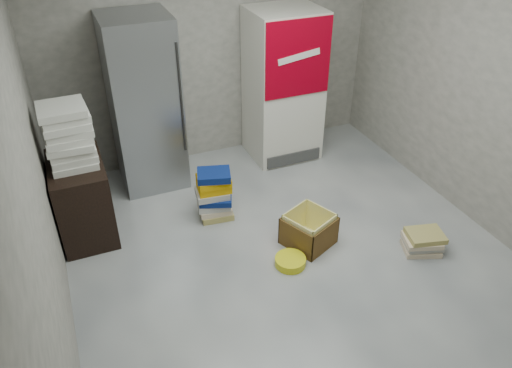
{
  "coord_description": "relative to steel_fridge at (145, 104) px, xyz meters",
  "views": [
    {
      "loc": [
        -1.69,
        -2.91,
        3.19
      ],
      "look_at": [
        -0.19,
        0.7,
        0.61
      ],
      "focal_mm": 35.0,
      "sensor_mm": 36.0,
      "label": 1
    }
  ],
  "objects": [
    {
      "name": "coke_cooler",
      "position": [
        1.65,
        -0.01,
        -0.05
      ],
      "size": [
        0.8,
        0.73,
        1.8
      ],
      "color": "silver",
      "rests_on": "ground"
    },
    {
      "name": "supply_box_stack",
      "position": [
        -0.82,
        -0.73,
        0.14
      ],
      "size": [
        0.44,
        0.45,
        0.58
      ],
      "color": "silver",
      "rests_on": "wood_shelf"
    },
    {
      "name": "room_shell",
      "position": [
        0.9,
        -2.13,
        0.85
      ],
      "size": [
        4.04,
        5.04,
        2.82
      ],
      "color": "#A7A096",
      "rests_on": "ground"
    },
    {
      "name": "ground",
      "position": [
        0.9,
        -2.13,
        -0.95
      ],
      "size": [
        5.0,
        5.0,
        0.0
      ],
      "primitive_type": "plane",
      "color": "beige",
      "rests_on": "ground"
    },
    {
      "name": "bucket_lid",
      "position": [
        0.84,
        -1.95,
        -0.91
      ],
      "size": [
        0.32,
        0.32,
        0.08
      ],
      "primitive_type": "cylinder",
      "rotation": [
        0.0,
        0.0,
        0.13
      ],
      "color": "yellow",
      "rests_on": "ground"
    },
    {
      "name": "phonebook_stack_main",
      "position": [
        0.43,
        -0.98,
        -0.67
      ],
      "size": [
        0.4,
        0.36,
        0.56
      ],
      "rotation": [
        0.0,
        0.0,
        -0.26
      ],
      "color": "tan",
      "rests_on": "ground"
    },
    {
      "name": "phonebook_stack_side",
      "position": [
        2.09,
        -2.25,
        -0.85
      ],
      "size": [
        0.43,
        0.37,
        0.21
      ],
      "rotation": [
        0.0,
        0.0,
        -0.35
      ],
      "color": "beige",
      "rests_on": "ground"
    },
    {
      "name": "cardboard_box",
      "position": [
        1.13,
        -1.74,
        -0.81
      ],
      "size": [
        0.55,
        0.55,
        0.34
      ],
      "rotation": [
        0.0,
        0.0,
        0.42
      ],
      "color": "yellow",
      "rests_on": "ground"
    },
    {
      "name": "steel_fridge",
      "position": [
        0.0,
        0.0,
        0.0
      ],
      "size": [
        0.7,
        0.72,
        1.9
      ],
      "color": "#AAAEB2",
      "rests_on": "ground"
    },
    {
      "name": "wood_shelf",
      "position": [
        -0.83,
        -0.73,
        -0.55
      ],
      "size": [
        0.5,
        0.8,
        0.8
      ],
      "primitive_type": "cube",
      "color": "black",
      "rests_on": "ground"
    }
  ]
}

